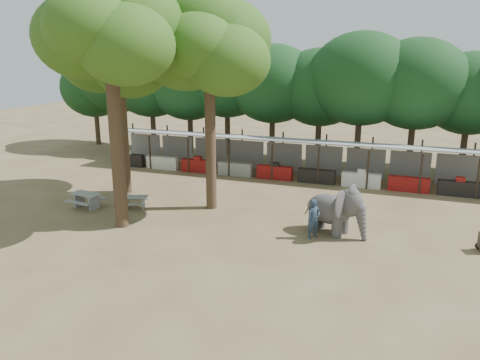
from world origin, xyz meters
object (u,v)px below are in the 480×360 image
(yard_tree_center, at_px, (109,27))
(yard_tree_left, at_px, (117,51))
(picnic_table_near, at_px, (86,198))
(picnic_table_far, at_px, (135,200))
(handler, at_px, (314,219))
(elephant, at_px, (336,210))
(yard_tree_back, at_px, (208,44))

(yard_tree_center, bearing_deg, yard_tree_left, 120.96)
(picnic_table_near, xyz_separation_m, picnic_table_far, (2.51, 0.85, -0.10))
(yard_tree_left, xyz_separation_m, handler, (12.15, -3.56, -7.28))
(yard_tree_left, relative_size, elephant, 3.52)
(yard_tree_left, relative_size, yard_tree_center, 0.92)
(yard_tree_back, height_order, picnic_table_far, yard_tree_back)
(handler, height_order, picnic_table_far, handler)
(yard_tree_back, relative_size, picnic_table_far, 6.90)
(elephant, relative_size, handler, 1.71)
(yard_tree_center, distance_m, elephant, 13.05)
(yard_tree_left, xyz_separation_m, yard_tree_center, (3.00, -5.00, 1.01))
(yard_tree_back, xyz_separation_m, handler, (6.15, -2.57, -7.63))
(yard_tree_center, height_order, picnic_table_far, yard_tree_center)
(picnic_table_near, height_order, picnic_table_far, picnic_table_near)
(elephant, distance_m, handler, 1.25)
(yard_tree_left, relative_size, picnic_table_far, 6.69)
(handler, height_order, picnic_table_near, handler)
(elephant, xyz_separation_m, picnic_table_far, (-10.73, 0.04, -0.73))
(yard_tree_left, bearing_deg, picnic_table_far, -49.26)
(yard_tree_back, distance_m, picnic_table_near, 10.44)
(picnic_table_near, bearing_deg, yard_tree_center, -14.96)
(yard_tree_center, xyz_separation_m, picnic_table_far, (-0.71, 2.35, -8.77))
(elephant, height_order, picnic_table_near, elephant)
(elephant, relative_size, picnic_table_far, 1.90)
(handler, bearing_deg, picnic_table_far, 126.77)
(picnic_table_near, relative_size, picnic_table_far, 1.14)
(yard_tree_back, bearing_deg, yard_tree_center, -126.86)
(yard_tree_back, bearing_deg, picnic_table_far, -155.98)
(yard_tree_back, xyz_separation_m, picnic_table_far, (-3.71, -1.66, -8.11))
(yard_tree_center, bearing_deg, yard_tree_back, 53.14)
(handler, relative_size, picnic_table_far, 1.11)
(picnic_table_far, bearing_deg, yard_tree_center, -91.81)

